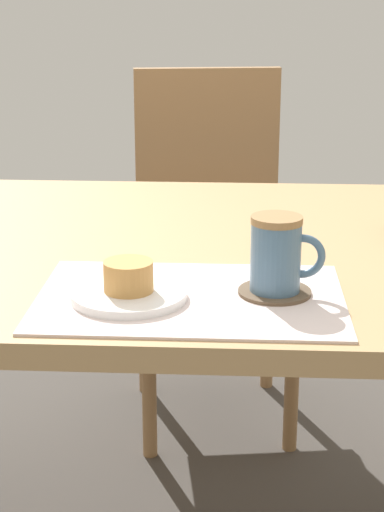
{
  "coord_description": "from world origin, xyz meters",
  "views": [
    {
      "loc": [
        0.1,
        -1.39,
        1.14
      ],
      "look_at": [
        0.03,
        -0.24,
        0.76
      ],
      "focal_mm": 60.0,
      "sensor_mm": 36.0,
      "label": 1
    }
  ],
  "objects": [
    {
      "name": "dining_table",
      "position": [
        0.0,
        0.0,
        0.65
      ],
      "size": [
        1.34,
        0.88,
        0.71
      ],
      "color": "tan",
      "rests_on": "ground_plane"
    },
    {
      "name": "wooden_chair",
      "position": [
        0.02,
        0.77,
        0.49
      ],
      "size": [
        0.47,
        0.47,
        0.92
      ],
      "rotation": [
        0.0,
        0.0,
        3.28
      ],
      "color": "#997047",
      "rests_on": "ground_plane"
    },
    {
      "name": "placemat",
      "position": [
        0.03,
        -0.28,
        0.72
      ],
      "size": [
        0.43,
        0.29,
        0.0
      ],
      "primitive_type": "cube",
      "color": "silver",
      "rests_on": "dining_table"
    },
    {
      "name": "pastry_plate",
      "position": [
        -0.05,
        -0.29,
        0.72
      ],
      "size": [
        0.16,
        0.16,
        0.01
      ],
      "primitive_type": "cylinder",
      "color": "white",
      "rests_on": "placemat"
    },
    {
      "name": "pastry",
      "position": [
        -0.05,
        -0.29,
        0.75
      ],
      "size": [
        0.07,
        0.07,
        0.04
      ],
      "primitive_type": "cylinder",
      "color": "tan",
      "rests_on": "pastry_plate"
    },
    {
      "name": "coffee_coaster",
      "position": [
        0.15,
        -0.26,
        0.72
      ],
      "size": [
        0.1,
        0.1,
        0.0
      ],
      "primitive_type": "cylinder",
      "color": "brown",
      "rests_on": "placemat"
    },
    {
      "name": "coffee_mug",
      "position": [
        0.15,
        -0.26,
        0.78
      ],
      "size": [
        0.1,
        0.07,
        0.11
      ],
      "color": "slate",
      "rests_on": "coffee_coaster"
    }
  ]
}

